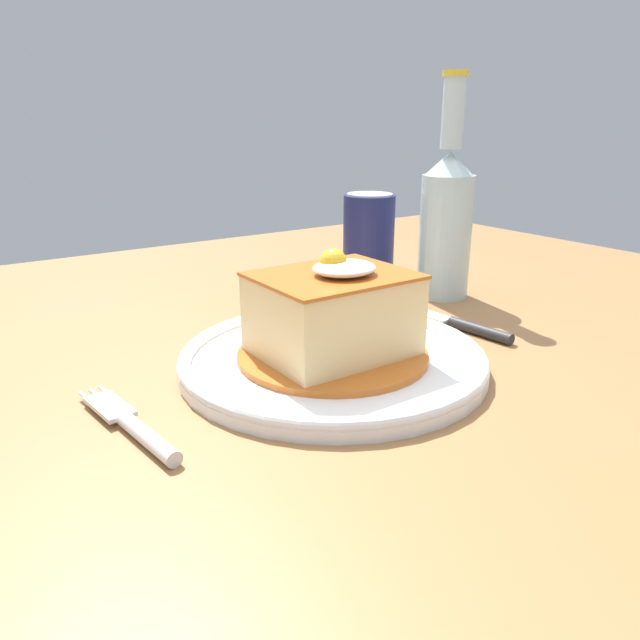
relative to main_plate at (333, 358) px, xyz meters
The scene contains 7 objects.
dining_table 0.12m from the main_plate, 115.94° to the left, with size 1.47×1.09×0.77m.
main_plate is the anchor object (origin of this frame).
sandwich_meal 0.04m from the main_plate, 57.50° to the right, with size 0.17×0.17×0.10m.
fork 0.19m from the main_plate, behind, with size 0.03×0.14×0.01m.
knife 0.17m from the main_plate, ahead, with size 0.03×0.17×0.01m.
soda_can 0.28m from the main_plate, 44.36° to the left, with size 0.07×0.07×0.12m.
beer_bottle_clear 0.29m from the main_plate, 23.69° to the left, with size 0.06×0.06×0.27m.
Camera 1 is at (-0.27, -0.48, 0.99)m, focal length 33.99 mm.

